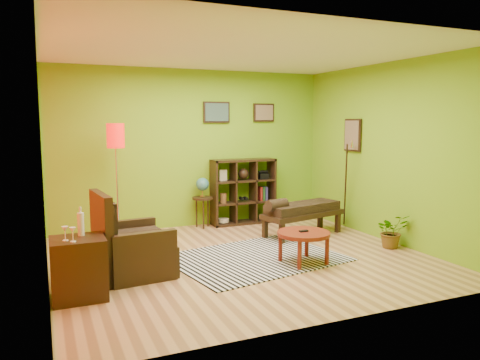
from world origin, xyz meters
name	(u,v)px	position (x,y,z in m)	size (l,w,h in m)	color
ground	(242,258)	(0.00, 0.00, 0.00)	(5.00, 5.00, 0.00)	tan
room_shell	(236,128)	(-0.09, 0.01, 1.80)	(5.04, 4.54, 2.82)	#73AD19
zebra_rug	(255,258)	(0.16, -0.08, 0.01)	(2.26, 1.72, 0.01)	silver
coffee_table	(304,236)	(0.65, -0.54, 0.37)	(0.70, 0.70, 0.45)	maroon
armchair	(129,250)	(-1.57, -0.12, 0.32)	(0.95, 0.95, 1.05)	black
side_cabinet	(78,268)	(-2.20, -0.67, 0.34)	(0.56, 0.51, 0.98)	black
floor_lamp	(116,146)	(-1.44, 1.61, 1.50)	(0.28, 0.28, 1.86)	silver
globe_table	(202,190)	(0.10, 2.01, 0.68)	(0.37, 0.37, 0.90)	black
cube_shelf	(244,191)	(0.91, 2.03, 0.60)	(1.20, 0.35, 1.20)	black
bench	(301,210)	(1.40, 0.80, 0.43)	(1.52, 0.83, 0.67)	black
potted_plant	(391,235)	(2.28, -0.38, 0.20)	(0.46, 0.51, 0.40)	#26661E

